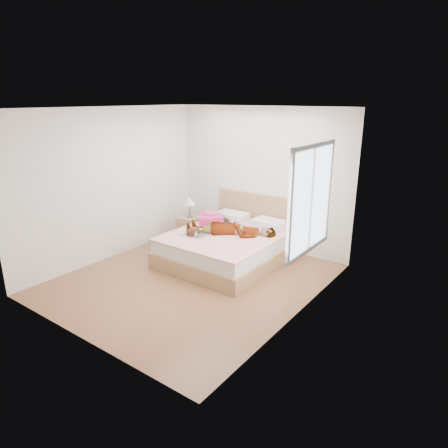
# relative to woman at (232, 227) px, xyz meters

# --- Properties ---
(ground) EXTENTS (4.00, 4.00, 0.00)m
(ground) POSITION_rel_woman_xyz_m (-0.04, -1.01, -0.62)
(ground) COLOR #503019
(ground) RESTS_ON ground
(woman) EXTENTS (1.66, 1.11, 0.21)m
(woman) POSITION_rel_woman_xyz_m (0.00, 0.00, 0.00)
(woman) COLOR white
(woman) RESTS_ON bed
(hair) EXTENTS (0.47, 0.55, 0.07)m
(hair) POSITION_rel_woman_xyz_m (-0.57, 0.45, -0.07)
(hair) COLOR black
(hair) RESTS_ON bed
(phone) EXTENTS (0.07, 0.10, 0.05)m
(phone) POSITION_rel_woman_xyz_m (-0.50, 0.40, 0.07)
(phone) COLOR silver
(phone) RESTS_ON bed
(room_shell) EXTENTS (4.00, 4.00, 4.00)m
(room_shell) POSITION_rel_woman_xyz_m (1.73, -0.71, 0.88)
(room_shell) COLOR white
(room_shell) RESTS_ON ground
(bed) EXTENTS (1.80, 2.08, 1.00)m
(bed) POSITION_rel_woman_xyz_m (-0.04, 0.02, -0.34)
(bed) COLOR brown
(bed) RESTS_ON ground
(towel) EXTENTS (0.56, 0.55, 0.23)m
(towel) POSITION_rel_woman_xyz_m (-0.65, 0.25, -0.01)
(towel) COLOR #E43E77
(towel) RESTS_ON bed
(magazine) EXTENTS (0.48, 0.36, 0.03)m
(magazine) POSITION_rel_woman_xyz_m (-0.43, -0.48, -0.10)
(magazine) COLOR white
(magazine) RESTS_ON bed
(coffee_mug) EXTENTS (0.12, 0.10, 0.09)m
(coffee_mug) POSITION_rel_woman_xyz_m (-0.38, -0.53, -0.06)
(coffee_mug) COLOR silver
(coffee_mug) RESTS_ON bed
(plush_toy) EXTENTS (0.24, 0.29, 0.15)m
(plush_toy) POSITION_rel_woman_xyz_m (-0.43, -0.53, -0.03)
(plush_toy) COLOR black
(plush_toy) RESTS_ON bed
(nightstand) EXTENTS (0.46, 0.42, 0.91)m
(nightstand) POSITION_rel_woman_xyz_m (-1.19, 0.27, -0.31)
(nightstand) COLOR brown
(nightstand) RESTS_ON ground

